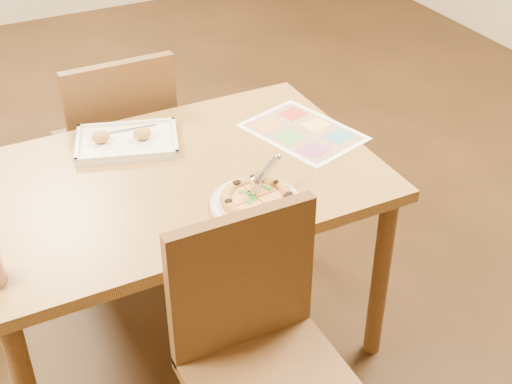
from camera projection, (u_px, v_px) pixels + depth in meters
name	position (u px, v px, depth m)	size (l,w,h in m)	color
dining_table	(174.00, 197.00, 2.31)	(1.30, 0.85, 0.72)	#A37A41
chair_near	(257.00, 334.00, 1.91)	(0.42, 0.42, 0.47)	brown
chair_far	(119.00, 133.00, 2.79)	(0.42, 0.42, 0.47)	brown
plate	(256.00, 204.00, 2.12)	(0.27, 0.27, 0.01)	silver
pizza	(257.00, 199.00, 2.11)	(0.22, 0.22, 0.03)	gold
pizza_cutter	(264.00, 174.00, 2.12)	(0.13, 0.07, 0.08)	silver
appetizer_tray	(126.00, 142.00, 2.41)	(0.39, 0.32, 0.06)	white
menu	(303.00, 132.00, 2.49)	(0.28, 0.39, 0.01)	white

